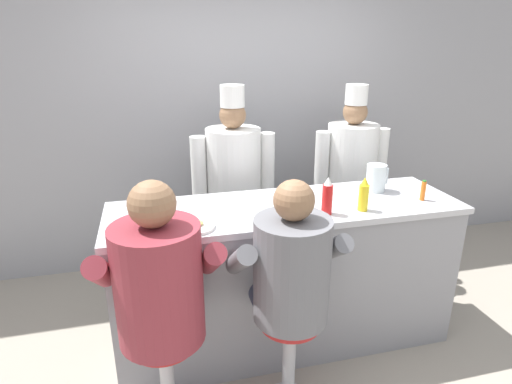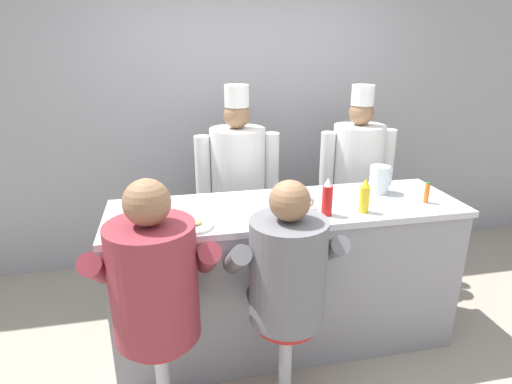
{
  "view_description": "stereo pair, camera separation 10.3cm",
  "coord_description": "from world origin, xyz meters",
  "px_view_note": "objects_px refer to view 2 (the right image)",
  "views": [
    {
      "loc": [
        -0.82,
        -2.09,
        2.02
      ],
      "look_at": [
        -0.21,
        0.31,
        1.14
      ],
      "focal_mm": 30.0,
      "sensor_mm": 36.0,
      "label": 1
    },
    {
      "loc": [
        -0.71,
        -2.11,
        2.02
      ],
      "look_at": [
        -0.21,
        0.31,
        1.14
      ],
      "focal_mm": 30.0,
      "sensor_mm": 36.0,
      "label": 2
    }
  ],
  "objects_px": {
    "mustard_bottle_yellow": "(365,197)",
    "hot_sauce_bottle_orange": "(427,193)",
    "ketchup_bottle_red": "(327,198)",
    "cook_in_whites_near": "(238,183)",
    "cook_in_whites_far": "(356,176)",
    "water_pitcher_clear": "(380,179)",
    "coffee_mug_tan": "(301,203)",
    "cereal_bowl": "(145,223)",
    "diner_seated_maroon": "(155,285)",
    "diner_seated_grey": "(286,275)",
    "breakfast_plate": "(193,225)"
  },
  "relations": [
    {
      "from": "mustard_bottle_yellow",
      "to": "hot_sauce_bottle_orange",
      "type": "xyz_separation_m",
      "value": [
        0.47,
        0.07,
        -0.03
      ]
    },
    {
      "from": "ketchup_bottle_red",
      "to": "hot_sauce_bottle_orange",
      "type": "height_order",
      "value": "ketchup_bottle_red"
    },
    {
      "from": "cook_in_whites_near",
      "to": "cook_in_whites_far",
      "type": "height_order",
      "value": "cook_in_whites_near"
    },
    {
      "from": "water_pitcher_clear",
      "to": "coffee_mug_tan",
      "type": "xyz_separation_m",
      "value": [
        -0.63,
        -0.2,
        -0.05
      ]
    },
    {
      "from": "mustard_bottle_yellow",
      "to": "cereal_bowl",
      "type": "bearing_deg",
      "value": 178.48
    },
    {
      "from": "diner_seated_maroon",
      "to": "diner_seated_grey",
      "type": "bearing_deg",
      "value": -0.23
    },
    {
      "from": "ketchup_bottle_red",
      "to": "diner_seated_maroon",
      "type": "xyz_separation_m",
      "value": [
        -1.02,
        -0.34,
        -0.26
      ]
    },
    {
      "from": "water_pitcher_clear",
      "to": "diner_seated_grey",
      "type": "bearing_deg",
      "value": -142.23
    },
    {
      "from": "water_pitcher_clear",
      "to": "diner_seated_maroon",
      "type": "bearing_deg",
      "value": -156.81
    },
    {
      "from": "water_pitcher_clear",
      "to": "breakfast_plate",
      "type": "distance_m",
      "value": 1.35
    },
    {
      "from": "cereal_bowl",
      "to": "diner_seated_maroon",
      "type": "height_order",
      "value": "diner_seated_maroon"
    },
    {
      "from": "ketchup_bottle_red",
      "to": "diner_seated_maroon",
      "type": "height_order",
      "value": "diner_seated_maroon"
    },
    {
      "from": "cereal_bowl",
      "to": "cook_in_whites_near",
      "type": "xyz_separation_m",
      "value": [
        0.68,
        0.91,
        -0.11
      ]
    },
    {
      "from": "cook_in_whites_near",
      "to": "breakfast_plate",
      "type": "bearing_deg",
      "value": -113.42
    },
    {
      "from": "coffee_mug_tan",
      "to": "diner_seated_maroon",
      "type": "distance_m",
      "value": 1.02
    },
    {
      "from": "mustard_bottle_yellow",
      "to": "cook_in_whites_far",
      "type": "relative_size",
      "value": 0.13
    },
    {
      "from": "water_pitcher_clear",
      "to": "breakfast_plate",
      "type": "height_order",
      "value": "water_pitcher_clear"
    },
    {
      "from": "hot_sauce_bottle_orange",
      "to": "cook_in_whites_near",
      "type": "bearing_deg",
      "value": 141.05
    },
    {
      "from": "hot_sauce_bottle_orange",
      "to": "diner_seated_grey",
      "type": "height_order",
      "value": "diner_seated_grey"
    },
    {
      "from": "breakfast_plate",
      "to": "cook_in_whites_far",
      "type": "bearing_deg",
      "value": 34.34
    },
    {
      "from": "mustard_bottle_yellow",
      "to": "coffee_mug_tan",
      "type": "relative_size",
      "value": 1.56
    },
    {
      "from": "ketchup_bottle_red",
      "to": "cook_in_whites_near",
      "type": "distance_m",
      "value": 1.04
    },
    {
      "from": "mustard_bottle_yellow",
      "to": "hot_sauce_bottle_orange",
      "type": "distance_m",
      "value": 0.47
    },
    {
      "from": "ketchup_bottle_red",
      "to": "cook_in_whites_near",
      "type": "relative_size",
      "value": 0.14
    },
    {
      "from": "cereal_bowl",
      "to": "breakfast_plate",
      "type": "bearing_deg",
      "value": -11.07
    },
    {
      "from": "water_pitcher_clear",
      "to": "coffee_mug_tan",
      "type": "height_order",
      "value": "water_pitcher_clear"
    },
    {
      "from": "ketchup_bottle_red",
      "to": "diner_seated_grey",
      "type": "distance_m",
      "value": 0.56
    },
    {
      "from": "mustard_bottle_yellow",
      "to": "hot_sauce_bottle_orange",
      "type": "bearing_deg",
      "value": 7.99
    },
    {
      "from": "ketchup_bottle_red",
      "to": "hot_sauce_bottle_orange",
      "type": "xyz_separation_m",
      "value": [
        0.71,
        0.06,
        -0.04
      ]
    },
    {
      "from": "water_pitcher_clear",
      "to": "breakfast_plate",
      "type": "bearing_deg",
      "value": -165.81
    },
    {
      "from": "breakfast_plate",
      "to": "cereal_bowl",
      "type": "xyz_separation_m",
      "value": [
        -0.26,
        0.05,
        0.01
      ]
    },
    {
      "from": "coffee_mug_tan",
      "to": "hot_sauce_bottle_orange",
      "type": "bearing_deg",
      "value": -3.06
    },
    {
      "from": "cook_in_whites_near",
      "to": "cook_in_whites_far",
      "type": "bearing_deg",
      "value": 1.1
    },
    {
      "from": "diner_seated_maroon",
      "to": "cook_in_whites_near",
      "type": "xyz_separation_m",
      "value": [
        0.64,
        1.29,
        0.07
      ]
    },
    {
      "from": "cook_in_whites_far",
      "to": "mustard_bottle_yellow",
      "type": "bearing_deg",
      "value": -112.33
    },
    {
      "from": "cereal_bowl",
      "to": "cook_in_whites_near",
      "type": "height_order",
      "value": "cook_in_whites_near"
    },
    {
      "from": "breakfast_plate",
      "to": "diner_seated_grey",
      "type": "xyz_separation_m",
      "value": [
        0.46,
        -0.32,
        -0.19
      ]
    },
    {
      "from": "cook_in_whites_near",
      "to": "cereal_bowl",
      "type": "bearing_deg",
      "value": -126.74
    },
    {
      "from": "hot_sauce_bottle_orange",
      "to": "ketchup_bottle_red",
      "type": "bearing_deg",
      "value": -174.78
    },
    {
      "from": "cereal_bowl",
      "to": "ketchup_bottle_red",
      "type": "bearing_deg",
      "value": -1.81
    },
    {
      "from": "breakfast_plate",
      "to": "cereal_bowl",
      "type": "distance_m",
      "value": 0.27
    },
    {
      "from": "mustard_bottle_yellow",
      "to": "cook_in_whites_near",
      "type": "height_order",
      "value": "cook_in_whites_near"
    },
    {
      "from": "mustard_bottle_yellow",
      "to": "diner_seated_grey",
      "type": "xyz_separation_m",
      "value": [
        -0.59,
        -0.34,
        -0.27
      ]
    },
    {
      "from": "cook_in_whites_far",
      "to": "hot_sauce_bottle_orange",
      "type": "bearing_deg",
      "value": -85.65
    },
    {
      "from": "mustard_bottle_yellow",
      "to": "cook_in_whites_far",
      "type": "xyz_separation_m",
      "value": [
        0.4,
        0.97,
        -0.19
      ]
    },
    {
      "from": "hot_sauce_bottle_orange",
      "to": "breakfast_plate",
      "type": "xyz_separation_m",
      "value": [
        -1.51,
        -0.08,
        -0.05
      ]
    },
    {
      "from": "ketchup_bottle_red",
      "to": "cereal_bowl",
      "type": "relative_size",
      "value": 1.54
    },
    {
      "from": "hot_sauce_bottle_orange",
      "to": "diner_seated_grey",
      "type": "bearing_deg",
      "value": -158.84
    },
    {
      "from": "mustard_bottle_yellow",
      "to": "cook_in_whites_far",
      "type": "height_order",
      "value": "cook_in_whites_far"
    },
    {
      "from": "cereal_bowl",
      "to": "hot_sauce_bottle_orange",
      "type": "bearing_deg",
      "value": 0.99
    }
  ]
}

